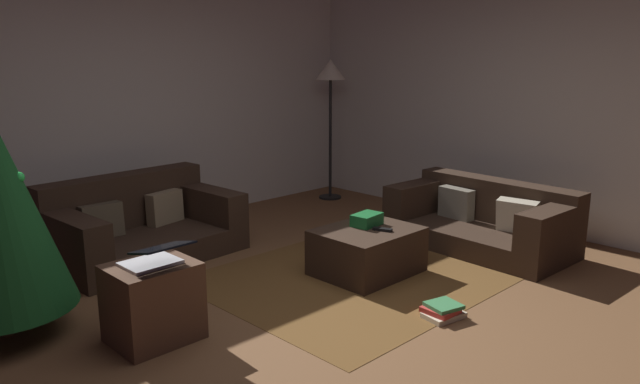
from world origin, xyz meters
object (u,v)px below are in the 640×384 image
(book_stack, at_px, (443,311))
(gift_box, at_px, (367,220))
(couch_left, at_px, (139,226))
(couch_right, at_px, (484,220))
(ottoman, at_px, (367,251))
(laptop, at_px, (155,257))
(side_table, at_px, (153,302))
(tv_remote, at_px, (382,229))
(corner_lamp, at_px, (331,81))

(book_stack, bearing_deg, gift_box, 70.49)
(couch_left, bearing_deg, couch_right, 137.04)
(ottoman, bearing_deg, laptop, 176.88)
(couch_right, distance_m, book_stack, 1.76)
(ottoman, height_order, side_table, side_table)
(ottoman, height_order, tv_remote, tv_remote)
(corner_lamp, bearing_deg, ottoman, -128.93)
(ottoman, bearing_deg, couch_right, -12.45)
(book_stack, height_order, corner_lamp, corner_lamp)
(corner_lamp, bearing_deg, gift_box, -128.65)
(couch_left, distance_m, corner_lamp, 3.07)
(ottoman, relative_size, gift_box, 3.17)
(couch_left, bearing_deg, gift_box, 122.29)
(book_stack, bearing_deg, couch_right, 21.85)
(tv_remote, distance_m, laptop, 1.95)
(side_table, distance_m, book_stack, 1.95)
(ottoman, height_order, laptop, laptop)
(gift_box, distance_m, corner_lamp, 2.78)
(book_stack, relative_size, corner_lamp, 0.18)
(ottoman, bearing_deg, book_stack, -106.77)
(couch_right, bearing_deg, side_table, 84.38)
(ottoman, relative_size, laptop, 1.92)
(ottoman, relative_size, corner_lamp, 0.47)
(gift_box, xyz_separation_m, tv_remote, (-0.03, -0.19, -0.04))
(couch_right, relative_size, tv_remote, 10.64)
(tv_remote, relative_size, corner_lamp, 0.09)
(tv_remote, bearing_deg, gift_box, 63.12)
(side_table, bearing_deg, couch_left, 64.57)
(ottoman, relative_size, tv_remote, 5.05)
(couch_left, distance_m, ottoman, 2.09)
(laptop, bearing_deg, side_table, 90.92)
(couch_left, relative_size, laptop, 3.93)
(gift_box, bearing_deg, corner_lamp, 51.35)
(ottoman, distance_m, gift_box, 0.26)
(couch_left, height_order, corner_lamp, corner_lamp)
(couch_right, height_order, laptop, laptop)
(couch_left, distance_m, side_table, 1.77)
(tv_remote, bearing_deg, side_table, 152.64)
(tv_remote, xyz_separation_m, side_table, (-1.93, 0.28, -0.14))
(side_table, xyz_separation_m, corner_lamp, (3.57, 1.93, 1.22))
(tv_remote, relative_size, side_table, 0.31)
(gift_box, bearing_deg, laptop, 179.19)
(tv_remote, bearing_deg, corner_lamp, 34.28)
(couch_right, height_order, ottoman, couch_right)
(tv_remote, distance_m, side_table, 1.95)
(ottoman, xyz_separation_m, corner_lamp, (1.69, 2.09, 1.28))
(couch_left, relative_size, couch_right, 0.97)
(tv_remote, bearing_deg, couch_left, 102.78)
(couch_left, relative_size, gift_box, 6.46)
(ottoman, distance_m, side_table, 1.88)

